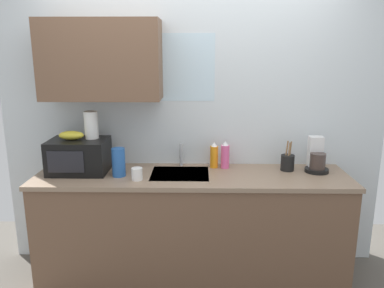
# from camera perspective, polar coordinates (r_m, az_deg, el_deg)

# --- Properties ---
(kitchen_wall_assembly) EXTENTS (3.27, 0.42, 2.50)m
(kitchen_wall_assembly) POSITION_cam_1_polar(r_m,az_deg,el_deg) (3.23, -2.26, 4.82)
(kitchen_wall_assembly) COLOR silver
(kitchen_wall_assembly) RESTS_ON ground
(counter_unit) EXTENTS (2.50, 0.63, 0.90)m
(counter_unit) POSITION_cam_1_polar(r_m,az_deg,el_deg) (3.20, -0.03, -12.12)
(counter_unit) COLOR brown
(counter_unit) RESTS_ON ground
(sink_faucet) EXTENTS (0.03, 0.03, 0.19)m
(sink_faucet) POSITION_cam_1_polar(r_m,az_deg,el_deg) (3.24, -1.65, -1.60)
(sink_faucet) COLOR #B2B5BA
(sink_faucet) RESTS_ON counter_unit
(microwave) EXTENTS (0.46, 0.35, 0.27)m
(microwave) POSITION_cam_1_polar(r_m,az_deg,el_deg) (3.19, -16.66, -1.73)
(microwave) COLOR black
(microwave) RESTS_ON counter_unit
(banana_bunch) EXTENTS (0.20, 0.11, 0.07)m
(banana_bunch) POSITION_cam_1_polar(r_m,az_deg,el_deg) (3.17, -17.72, 1.25)
(banana_bunch) COLOR gold
(banana_bunch) RESTS_ON microwave
(paper_towel_roll) EXTENTS (0.11, 0.11, 0.22)m
(paper_towel_roll) POSITION_cam_1_polar(r_m,az_deg,el_deg) (3.15, -14.95, 2.79)
(paper_towel_roll) COLOR white
(paper_towel_roll) RESTS_ON microwave
(coffee_maker) EXTENTS (0.19, 0.21, 0.28)m
(coffee_maker) POSITION_cam_1_polar(r_m,az_deg,el_deg) (3.25, 18.22, -2.11)
(coffee_maker) COLOR black
(coffee_maker) RESTS_ON counter_unit
(dish_soap_bottle_orange) EXTENTS (0.07, 0.07, 0.22)m
(dish_soap_bottle_orange) POSITION_cam_1_polar(r_m,az_deg,el_deg) (3.19, 3.34, -1.76)
(dish_soap_bottle_orange) COLOR orange
(dish_soap_bottle_orange) RESTS_ON counter_unit
(dish_soap_bottle_pink) EXTENTS (0.07, 0.07, 0.23)m
(dish_soap_bottle_pink) POSITION_cam_1_polar(r_m,az_deg,el_deg) (3.18, 5.01, -1.73)
(dish_soap_bottle_pink) COLOR #E55999
(dish_soap_bottle_pink) RESTS_ON counter_unit
(cereal_canister) EXTENTS (0.10, 0.10, 0.22)m
(cereal_canister) POSITION_cam_1_polar(r_m,az_deg,el_deg) (3.02, -11.00, -2.72)
(cereal_canister) COLOR #2659A5
(cereal_canister) RESTS_ON counter_unit
(mug_white) EXTENTS (0.08, 0.08, 0.09)m
(mug_white) POSITION_cam_1_polar(r_m,az_deg,el_deg) (2.92, -8.29, -4.48)
(mug_white) COLOR white
(mug_white) RESTS_ON counter_unit
(utensil_crock) EXTENTS (0.11, 0.11, 0.25)m
(utensil_crock) POSITION_cam_1_polar(r_m,az_deg,el_deg) (3.21, 14.19, -2.68)
(utensil_crock) COLOR black
(utensil_crock) RESTS_ON counter_unit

